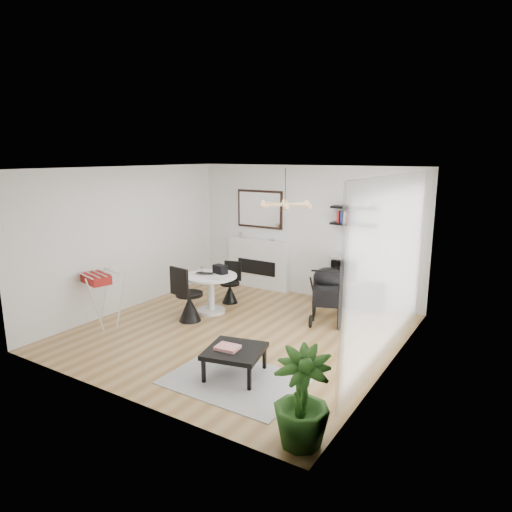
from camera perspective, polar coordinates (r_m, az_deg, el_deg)
The scene contains 25 objects.
floor at distance 7.76m, azimuth -2.25°, elevation -9.45°, with size 5.00×5.00×0.00m, color olive.
ceiling at distance 7.20m, azimuth -2.44°, elevation 10.91°, with size 5.00×5.00×0.00m, color white.
wall_back at distance 9.49m, azimuth 6.20°, elevation 3.05°, with size 5.00×5.00×0.00m, color white.
wall_left at distance 8.98m, azimuth -15.64°, elevation 2.12°, with size 5.00×5.00×0.00m, color white.
wall_right at distance 6.33m, azimuth 16.72°, elevation -2.20°, with size 5.00×5.00×0.00m, color white.
sheer_curtain at distance 6.54m, azimuth 16.35°, elevation -1.70°, with size 0.04×3.60×2.60m, color white.
fireplace at distance 10.07m, azimuth 0.29°, elevation -0.18°, with size 1.50×0.17×2.16m.
shelf_lower at distance 8.92m, azimuth 12.12°, elevation 3.86°, with size 0.90×0.25×0.04m, color black.
shelf_upper at distance 8.88m, azimuth 12.21°, elevation 5.90°, with size 0.90×0.25×0.04m, color black.
pendant_lamp at distance 7.12m, azimuth 3.66°, elevation 6.45°, with size 0.90×0.90×0.10m, color #E0AC75, non-canonical shape.
tv_console at distance 9.12m, azimuth 11.49°, elevation -4.66°, with size 1.31×0.46×0.49m, color black.
crt_tv at distance 8.99m, azimuth 11.43°, elevation -1.55°, with size 0.60×0.52×0.52m.
dining_table at distance 8.56m, azimuth -5.68°, elevation -3.99°, with size 0.99×0.99×0.72m.
laptop at distance 8.53m, azimuth -6.54°, elevation -2.27°, with size 0.34×0.22×0.03m, color black.
black_bag at distance 8.58m, azimuth -4.50°, elevation -1.67°, with size 0.27×0.16×0.16m, color black.
newspaper at distance 8.32m, azimuth -4.90°, elevation -2.68°, with size 0.37×0.30×0.01m, color silver.
drinking_glass at distance 8.77m, azimuth -6.81°, elevation -1.66°, with size 0.05×0.05×0.09m, color white.
chair_far at distance 9.16m, azimuth -3.24°, elevation -4.26°, with size 0.41×0.43×0.82m.
chair_near at distance 8.21m, azimuth -8.42°, elevation -5.93°, with size 0.49×0.51×1.02m.
drying_rack at distance 8.32m, azimuth -18.85°, elevation -4.94°, with size 0.77×0.74×0.95m.
stroller at distance 8.19m, azimuth 8.84°, elevation -5.00°, with size 0.78×0.97×1.06m.
rug at distance 6.21m, azimuth -2.60°, elevation -15.26°, with size 1.76×1.27×0.01m, color #9C9C9C.
coffee_table at distance 6.19m, azimuth -2.66°, elevation -11.88°, with size 0.88×0.88×0.38m.
magazines at distance 6.16m, azimuth -3.59°, elevation -11.35°, with size 0.30×0.24×0.04m, color #DD373B.
potted_plant at distance 4.81m, azimuth 5.71°, elevation -17.26°, with size 0.58×0.58×1.04m, color #245117.
Camera 1 is at (4.06, -5.94, 2.90)m, focal length 32.00 mm.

